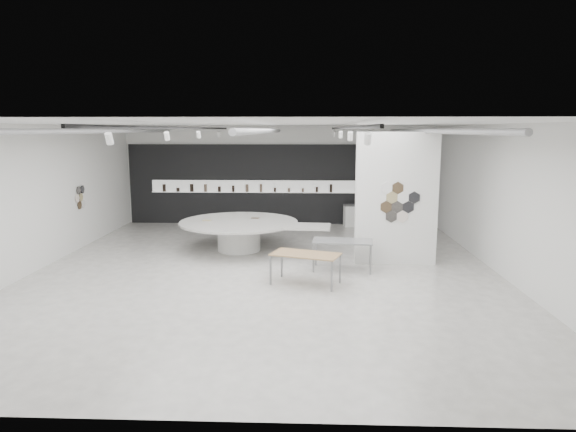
{
  "coord_description": "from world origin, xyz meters",
  "views": [
    {
      "loc": [
        1.09,
        -12.94,
        3.66
      ],
      "look_at": [
        0.54,
        1.2,
        1.27
      ],
      "focal_mm": 32.0,
      "sensor_mm": 36.0,
      "label": 1
    }
  ],
  "objects_px": {
    "partition_column": "(396,199)",
    "sample_table_wood": "(306,256)",
    "sample_table_stone": "(343,243)",
    "display_island": "(241,231)",
    "kitchen_counter": "(363,215)"
  },
  "relations": [
    {
      "from": "kitchen_counter",
      "to": "sample_table_wood",
      "type": "bearing_deg",
      "value": -111.39
    },
    {
      "from": "display_island",
      "to": "sample_table_stone",
      "type": "height_order",
      "value": "display_island"
    },
    {
      "from": "display_island",
      "to": "kitchen_counter",
      "type": "relative_size",
      "value": 3.14
    },
    {
      "from": "partition_column",
      "to": "sample_table_stone",
      "type": "xyz_separation_m",
      "value": [
        -1.49,
        -0.77,
        -1.07
      ]
    },
    {
      "from": "sample_table_stone",
      "to": "display_island",
      "type": "bearing_deg",
      "value": 144.71
    },
    {
      "from": "sample_table_stone",
      "to": "partition_column",
      "type": "bearing_deg",
      "value": 27.37
    },
    {
      "from": "partition_column",
      "to": "sample_table_wood",
      "type": "xyz_separation_m",
      "value": [
        -2.45,
        -2.06,
        -1.11
      ]
    },
    {
      "from": "sample_table_wood",
      "to": "sample_table_stone",
      "type": "height_order",
      "value": "sample_table_stone"
    },
    {
      "from": "sample_table_stone",
      "to": "kitchen_counter",
      "type": "xyz_separation_m",
      "value": [
        1.19,
        6.3,
        -0.31
      ]
    },
    {
      "from": "display_island",
      "to": "kitchen_counter",
      "type": "xyz_separation_m",
      "value": [
        4.13,
        4.21,
        -0.18
      ]
    },
    {
      "from": "sample_table_wood",
      "to": "sample_table_stone",
      "type": "xyz_separation_m",
      "value": [
        0.97,
        1.29,
        0.04
      ]
    },
    {
      "from": "display_island",
      "to": "sample_table_stone",
      "type": "relative_size",
      "value": 2.91
    },
    {
      "from": "sample_table_stone",
      "to": "kitchen_counter",
      "type": "height_order",
      "value": "kitchen_counter"
    },
    {
      "from": "display_island",
      "to": "sample_table_wood",
      "type": "height_order",
      "value": "display_island"
    },
    {
      "from": "partition_column",
      "to": "display_island",
      "type": "distance_m",
      "value": 4.78
    }
  ]
}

